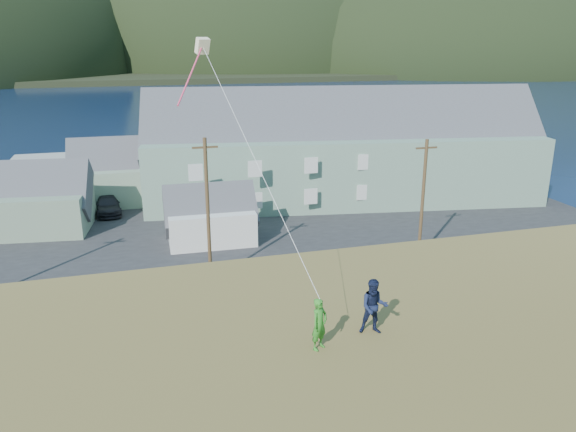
# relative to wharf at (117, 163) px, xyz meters

# --- Properties ---
(ground) EXTENTS (900.00, 900.00, 0.00)m
(ground) POSITION_rel_wharf_xyz_m (6.00, -40.00, -0.45)
(ground) COLOR #0A1638
(ground) RESTS_ON ground
(grass_strip) EXTENTS (110.00, 8.00, 0.10)m
(grass_strip) POSITION_rel_wharf_xyz_m (6.00, -42.00, -0.40)
(grass_strip) COLOR #4C3D19
(grass_strip) RESTS_ON ground
(waterfront_lot) EXTENTS (72.00, 36.00, 0.12)m
(waterfront_lot) POSITION_rel_wharf_xyz_m (6.00, -23.00, -0.39)
(waterfront_lot) COLOR #28282B
(waterfront_lot) RESTS_ON ground
(wharf) EXTENTS (26.00, 14.00, 0.90)m
(wharf) POSITION_rel_wharf_xyz_m (0.00, 0.00, 0.00)
(wharf) COLOR gray
(wharf) RESTS_ON ground
(far_shore) EXTENTS (900.00, 320.00, 2.00)m
(far_shore) POSITION_rel_wharf_xyz_m (6.00, 290.00, 0.55)
(far_shore) COLOR black
(far_shore) RESTS_ON ground
(far_hills) EXTENTS (760.00, 265.00, 143.00)m
(far_hills) POSITION_rel_wharf_xyz_m (41.59, 239.38, 1.55)
(far_hills) COLOR black
(far_hills) RESTS_ON ground
(lodge) EXTENTS (39.26, 16.46, 13.39)m
(lodge) POSITION_rel_wharf_xyz_m (21.77, -21.78, 4.69)
(lodge) COLOR slate
(lodge) RESTS_ON waterfront_lot
(shed_palegreen_near) EXTENTS (10.53, 7.38, 7.15)m
(shed_palegreen_near) POSITION_rel_wharf_xyz_m (-6.67, -24.13, 2.24)
(shed_palegreen_near) COLOR slate
(shed_palegreen_near) RESTS_ON waterfront_lot
(shed_white) EXTENTS (7.22, 4.89, 5.64)m
(shed_white) POSITION_rel_wharf_xyz_m (7.37, -30.71, 1.74)
(shed_white) COLOR silver
(shed_white) RESTS_ON waterfront_lot
(shed_palegreen_far) EXTENTS (11.66, 6.90, 7.74)m
(shed_palegreen_far) POSITION_rel_wharf_xyz_m (1.59, -16.79, 2.50)
(shed_palegreen_far) COLOR gray
(shed_palegreen_far) RESTS_ON waterfront_lot
(utility_poles) EXTENTS (30.84, 0.24, 9.83)m
(utility_poles) POSITION_rel_wharf_xyz_m (5.54, -38.50, 4.37)
(utility_poles) COLOR #47331E
(utility_poles) RESTS_ON waterfront_lot
(parked_cars) EXTENTS (24.21, 12.53, 1.53)m
(parked_cars) POSITION_rel_wharf_xyz_m (-4.02, -19.26, 0.42)
(parked_cars) COLOR black
(parked_cars) RESTS_ON waterfront_lot
(kite_flyer_green) EXTENTS (0.65, 0.60, 1.50)m
(kite_flyer_green) POSITION_rel_wharf_xyz_m (6.41, -59.64, 7.50)
(kite_flyer_green) COLOR #2B7C22
(kite_flyer_green) RESTS_ON hillside
(kite_flyer_navy) EXTENTS (0.96, 0.84, 1.68)m
(kite_flyer_navy) POSITION_rel_wharf_xyz_m (8.21, -59.24, 7.59)
(kite_flyer_navy) COLOR #141C39
(kite_flyer_navy) RESTS_ON hillside
(kite_rig) EXTENTS (1.56, 4.23, 10.38)m
(kite_rig) POSITION_rel_wharf_xyz_m (4.51, -52.07, 14.48)
(kite_rig) COLOR #FFEDC2
(kite_rig) RESTS_ON ground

